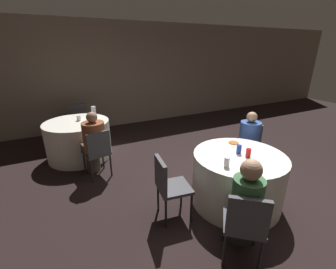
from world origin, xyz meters
TOP-DOWN VIEW (x-y plane):
  - ground_plane at (0.00, 0.00)m, footprint 16.00×16.00m
  - wall_back at (0.00, 4.15)m, footprint 16.00×0.06m
  - table_near at (-0.12, -0.13)m, footprint 1.25×1.25m
  - table_far at (-1.96, 2.43)m, footprint 1.25×1.25m
  - chair_near_northeast at (0.70, 0.50)m, footprint 0.56×0.56m
  - chair_near_southwest at (-0.77, -0.93)m, footprint 0.56×0.56m
  - chair_near_west at (-1.15, 0.01)m, footprint 0.45×0.45m
  - chair_far_north at (-1.84, 3.46)m, footprint 0.44×0.45m
  - chair_far_south at (-1.75, 1.42)m, footprint 0.47×0.48m
  - person_blue_shirt at (0.58, 0.40)m, footprint 0.48×0.46m
  - person_green_jacket at (-0.67, -0.80)m, footprint 0.43×0.45m
  - person_floral_shirt at (-1.78, 1.57)m, footprint 0.41×0.52m
  - pizza_plate_near at (0.07, 0.22)m, footprint 0.24×0.24m
  - soda_can_red at (-0.07, -0.22)m, footprint 0.07×0.07m
  - soda_can_blue at (-0.10, -0.08)m, footprint 0.07×0.07m
  - soda_can_silver at (-0.50, -0.30)m, footprint 0.07×0.07m
  - bottle_far at (-1.60, 2.50)m, footprint 0.09×0.09m
  - cup_far at (-1.90, 2.51)m, footprint 0.08×0.08m

SIDE VIEW (x-z plane):
  - ground_plane at x=0.00m, z-range 0.00..0.00m
  - table_near at x=-0.12m, z-range 0.00..0.75m
  - table_far at x=-1.96m, z-range 0.00..0.75m
  - chair_near_northeast at x=0.70m, z-range 0.09..0.95m
  - chair_near_southwest at x=-0.77m, z-range 0.09..0.95m
  - chair_near_west at x=-1.15m, z-range 0.09..0.95m
  - chair_far_north at x=-1.84m, z-range 0.09..0.95m
  - chair_far_south at x=-1.75m, z-range 0.09..0.95m
  - person_blue_shirt at x=0.58m, z-range 0.01..1.13m
  - person_green_jacket at x=-0.67m, z-range 0.00..1.15m
  - person_floral_shirt at x=-1.78m, z-range 0.02..1.17m
  - pizza_plate_near at x=0.07m, z-range 0.75..0.77m
  - cup_far at x=-1.90m, z-range 0.75..0.85m
  - soda_can_red at x=-0.07m, z-range 0.75..0.87m
  - soda_can_blue at x=-0.10m, z-range 0.75..0.87m
  - soda_can_silver at x=-0.50m, z-range 0.75..0.87m
  - bottle_far at x=-1.60m, z-range 0.75..1.01m
  - wall_back at x=0.00m, z-range 0.00..2.80m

